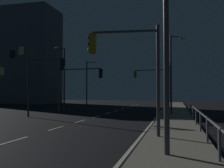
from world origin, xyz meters
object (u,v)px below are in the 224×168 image
object	(u,v)px
street_lamp_far_end	(160,1)
traffic_light_far_center	(44,74)
traffic_light_overhead_east	(126,59)
traffic_light_near_left	(78,80)
building_distant	(10,57)
street_lamp_across_street	(63,73)
traffic_light_far_right	(152,79)
street_lamp_median	(173,67)
street_lamp_mid_block	(88,79)

from	to	relation	value
street_lamp_far_end	traffic_light_far_center	bearing A→B (deg)	131.92
traffic_light_overhead_east	traffic_light_near_left	distance (m)	16.50
traffic_light_far_center	building_distant	distance (m)	35.02
traffic_light_overhead_east	building_distant	xyz separation A→B (m)	(-30.90, 35.10, 5.82)
street_lamp_across_street	traffic_light_overhead_east	bearing A→B (deg)	-56.87
traffic_light_far_right	building_distant	bearing A→B (deg)	159.06
traffic_light_far_center	street_lamp_far_end	xyz separation A→B (m)	(10.52, -11.72, 1.41)
street_lamp_median	street_lamp_far_end	bearing A→B (deg)	-90.75
traffic_light_far_right	street_lamp_median	bearing A→B (deg)	-74.05
traffic_light_far_center	street_lamp_mid_block	bearing A→B (deg)	96.81
traffic_light_far_center	street_lamp_far_end	bearing A→B (deg)	-48.08
street_lamp_mid_block	street_lamp_across_street	bearing A→B (deg)	-87.45
traffic_light_near_left	building_distant	xyz separation A→B (m)	(-22.97, 20.63, 5.95)
street_lamp_median	traffic_light_near_left	bearing A→B (deg)	176.10
traffic_light_far_right	street_lamp_far_end	world-z (taller)	street_lamp_far_end
traffic_light_near_left	street_lamp_mid_block	xyz separation A→B (m)	(-2.97, 11.84, 0.68)
street_lamp_mid_block	street_lamp_median	xyz separation A→B (m)	(12.86, -12.51, 0.40)
street_lamp_far_end	street_lamp_across_street	bearing A→B (deg)	122.44
traffic_light_near_left	traffic_light_far_right	bearing A→B (deg)	52.19
traffic_light_far_right	traffic_light_far_center	world-z (taller)	traffic_light_far_right
traffic_light_far_right	traffic_light_near_left	bearing A→B (deg)	-127.81
traffic_light_near_left	street_lamp_median	xyz separation A→B (m)	(9.89, -0.67, 1.08)
street_lamp_far_end	street_lamp_across_street	xyz separation A→B (m)	(-12.18, 19.17, -0.70)
street_lamp_mid_block	street_lamp_median	size ratio (longest dim) A/B	0.93
traffic_light_overhead_east	building_distant	bearing A→B (deg)	131.37
traffic_light_near_left	building_distant	size ratio (longest dim) A/B	0.27
traffic_light_overhead_east	traffic_light_far_right	size ratio (longest dim) A/B	0.95
street_lamp_median	street_lamp_across_street	bearing A→B (deg)	169.85
street_lamp_across_street	traffic_light_near_left	bearing A→B (deg)	-31.61
street_lamp_mid_block	building_distant	world-z (taller)	building_distant
traffic_light_overhead_east	street_lamp_across_street	bearing A→B (deg)	123.13
traffic_light_near_left	traffic_light_far_right	distance (m)	11.57
traffic_light_overhead_east	traffic_light_near_left	world-z (taller)	traffic_light_overhead_east
traffic_light_overhead_east	street_lamp_median	distance (m)	13.96
traffic_light_near_left	street_lamp_far_end	world-z (taller)	street_lamp_far_end
traffic_light_far_center	street_lamp_mid_block	distance (m)	17.87
traffic_light_overhead_east	street_lamp_mid_block	size ratio (longest dim) A/B	0.72
traffic_light_overhead_east	building_distant	size ratio (longest dim) A/B	0.26
traffic_light_near_left	traffic_light_far_center	distance (m)	5.96
traffic_light_near_left	street_lamp_mid_block	size ratio (longest dim) A/B	0.75
street_lamp_across_street	street_lamp_median	size ratio (longest dim) A/B	0.98
street_lamp_mid_block	street_lamp_median	distance (m)	17.95
building_distant	street_lamp_far_end	bearing A→B (deg)	-49.53
traffic_light_near_left	traffic_light_far_right	size ratio (longest dim) A/B	1.00
traffic_light_overhead_east	traffic_light_near_left	xyz separation A→B (m)	(-7.94, 14.46, -0.13)
traffic_light_overhead_east	street_lamp_mid_block	world-z (taller)	street_lamp_mid_block
traffic_light_overhead_east	building_distant	distance (m)	47.12
street_lamp_across_street	street_lamp_median	bearing A→B (deg)	-10.15
traffic_light_far_right	street_lamp_across_street	distance (m)	12.25
street_lamp_median	building_distant	distance (m)	39.46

